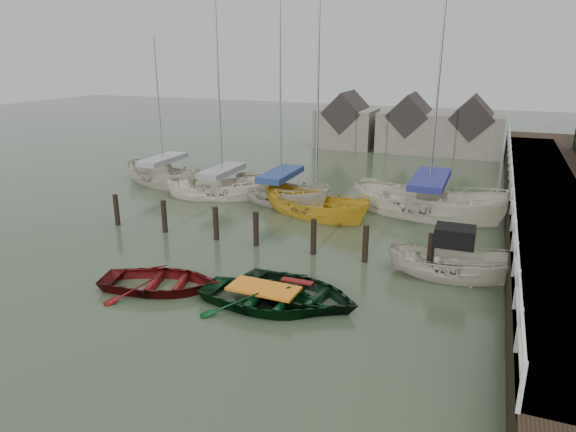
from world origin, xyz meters
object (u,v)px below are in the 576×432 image
at_px(motorboat, 451,275).
at_px(sailboat_d, 427,214).
at_px(sailboat_e, 164,183).
at_px(sailboat_c, 316,214).
at_px(sailboat_a, 223,195).
at_px(rowboat_dkgreen, 297,300).
at_px(rowboat_red, 161,289).
at_px(rowboat_green, 264,306).
at_px(sailboat_b, 281,201).

bearing_deg(motorboat, sailboat_d, 12.76).
bearing_deg(sailboat_d, sailboat_e, 98.01).
xyz_separation_m(motorboat, sailboat_c, (-6.58, 4.98, -0.08)).
bearing_deg(sailboat_d, sailboat_a, 103.66).
height_order(sailboat_a, sailboat_d, sailboat_d).
height_order(rowboat_dkgreen, sailboat_e, sailboat_e).
relative_size(sailboat_d, sailboat_e, 1.44).
xyz_separation_m(rowboat_red, sailboat_e, (-8.08, 11.79, 0.06)).
xyz_separation_m(sailboat_d, sailboat_e, (-15.05, 0.43, -0.00)).
height_order(rowboat_dkgreen, sailboat_d, sailboat_d).
distance_m(sailboat_a, sailboat_c, 5.75).
relative_size(rowboat_green, sailboat_a, 0.35).
xyz_separation_m(rowboat_green, sailboat_a, (-7.15, 10.45, 0.07)).
bearing_deg(rowboat_green, sailboat_b, 21.82).
xyz_separation_m(rowboat_green, sailboat_e, (-11.67, 11.62, 0.06)).
bearing_deg(sailboat_c, sailboat_d, -49.46).
bearing_deg(motorboat, rowboat_green, 129.52).
relative_size(sailboat_a, sailboat_c, 1.06).
xyz_separation_m(rowboat_red, sailboat_a, (-3.57, 10.62, 0.07)).
xyz_separation_m(sailboat_a, sailboat_d, (10.53, 0.74, -0.01)).
bearing_deg(sailboat_b, rowboat_red, -157.22).
xyz_separation_m(rowboat_dkgreen, sailboat_b, (-4.68, 9.89, 0.07)).
height_order(sailboat_a, sailboat_b, sailboat_b).
bearing_deg(rowboat_dkgreen, motorboat, -39.19).
bearing_deg(sailboat_b, motorboat, -104.09).
xyz_separation_m(rowboat_dkgreen, sailboat_a, (-7.95, 9.72, 0.07)).
bearing_deg(sailboat_a, rowboat_green, -165.14).
xyz_separation_m(rowboat_red, sailboat_c, (2.06, 9.46, 0.02)).
xyz_separation_m(rowboat_green, sailboat_d, (3.38, 11.19, 0.06)).
height_order(rowboat_green, sailboat_b, sailboat_b).
height_order(rowboat_red, sailboat_d, sailboat_d).
relative_size(rowboat_dkgreen, sailboat_e, 0.44).
distance_m(rowboat_red, sailboat_a, 11.21).
bearing_deg(sailboat_d, motorboat, -156.70).
relative_size(motorboat, sailboat_d, 0.32).
relative_size(sailboat_b, sailboat_c, 1.14).
xyz_separation_m(sailboat_b, sailboat_d, (7.26, 0.56, -0.01)).
relative_size(sailboat_a, sailboat_b, 0.93).
relative_size(rowboat_dkgreen, motorboat, 0.94).
distance_m(rowboat_green, motorboat, 6.64).
bearing_deg(rowboat_green, sailboat_d, -15.07).
bearing_deg(sailboat_a, sailboat_e, 55.94).
height_order(rowboat_dkgreen, sailboat_b, sailboat_b).
height_order(sailboat_b, sailboat_c, sailboat_b).
height_order(rowboat_green, rowboat_dkgreen, rowboat_dkgreen).
height_order(rowboat_red, rowboat_dkgreen, rowboat_dkgreen).
bearing_deg(rowboat_green, rowboat_dkgreen, -45.87).
height_order(sailboat_b, sailboat_e, sailboat_b).
bearing_deg(rowboat_red, sailboat_e, 19.20).
bearing_deg(sailboat_a, rowboat_dkgreen, -160.24).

